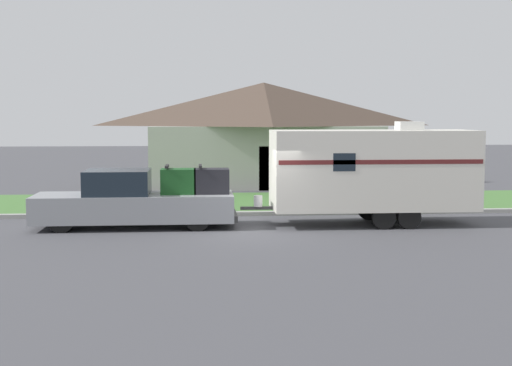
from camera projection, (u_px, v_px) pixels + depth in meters
name	position (u px, v px, depth m)	size (l,w,h in m)	color
ground_plane	(261.00, 233.00, 21.80)	(120.00, 120.00, 0.00)	#47474C
curb_strip	(252.00, 213.00, 25.51)	(80.00, 0.30, 0.14)	#999993
lawn_strip	(245.00, 202.00, 29.14)	(80.00, 7.00, 0.03)	#477538
house_across_street	(264.00, 132.00, 36.49)	(12.28, 6.52, 5.22)	#B2B2A8
pickup_truck	(137.00, 201.00, 22.75)	(6.42, 2.01, 2.00)	black
travel_trailer	(373.00, 170.00, 23.29)	(7.65, 2.31, 3.38)	black
mailbox	(425.00, 183.00, 26.55)	(0.48, 0.20, 1.37)	brown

